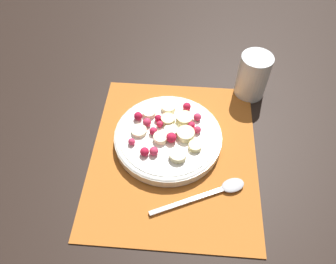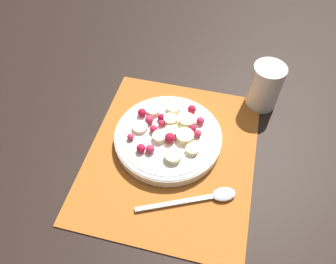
{
  "view_description": "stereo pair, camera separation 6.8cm",
  "coord_description": "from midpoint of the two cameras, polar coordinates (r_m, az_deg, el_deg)",
  "views": [
    {
      "loc": [
        0.39,
        0.02,
        0.58
      ],
      "look_at": [
        -0.03,
        -0.01,
        0.04
      ],
      "focal_mm": 35.0,
      "sensor_mm": 36.0,
      "label": 1
    },
    {
      "loc": [
        0.38,
        0.09,
        0.58
      ],
      "look_at": [
        -0.03,
        -0.01,
        0.04
      ],
      "focal_mm": 35.0,
      "sensor_mm": 36.0,
      "label": 2
    }
  ],
  "objects": [
    {
      "name": "drinking_glass",
      "position": [
        0.79,
        12.17,
        9.4
      ],
      "size": [
        0.07,
        0.07,
        0.11
      ],
      "color": "white",
      "rests_on": "ground_plane"
    },
    {
      "name": "placemat",
      "position": [
        0.69,
        -1.8,
        -3.97
      ],
      "size": [
        0.41,
        0.34,
        0.01
      ],
      "color": "#B26023",
      "rests_on": "ground_plane"
    },
    {
      "name": "spoon",
      "position": [
        0.64,
        5.69,
        -10.29
      ],
      "size": [
        0.1,
        0.19,
        0.01
      ],
      "rotation": [
        0.0,
        0.0,
        2.0
      ],
      "color": "#B2B2B7",
      "rests_on": "placemat"
    },
    {
      "name": "ground_plane",
      "position": [
        0.69,
        -1.8,
        -4.11
      ],
      "size": [
        3.0,
        3.0,
        0.0
      ],
      "primitive_type": "plane",
      "color": "black"
    },
    {
      "name": "fruit_bowl",
      "position": [
        0.7,
        -2.78,
        -0.9
      ],
      "size": [
        0.23,
        0.23,
        0.04
      ],
      "color": "silver",
      "rests_on": "placemat"
    }
  ]
}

